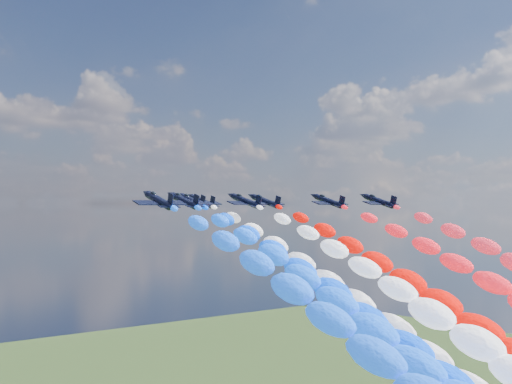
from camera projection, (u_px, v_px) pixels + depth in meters
jet_0 at (159, 200)px, 124.46m from camera, size 10.33×13.75×6.13m
jet_1 at (184, 201)px, 140.84m from camera, size 9.91×13.45×6.13m
trail_1 at (397, 368)px, 95.76m from camera, size 7.05×109.72×51.73m
jet_2 at (192, 201)px, 152.72m from camera, size 9.87×13.42×6.13m
trail_2 at (385, 350)px, 107.64m from camera, size 7.05×109.72×51.73m
jet_3 at (245, 201)px, 156.07m from camera, size 10.40×13.80×6.13m
trail_3 at (454, 345)px, 110.99m from camera, size 7.05×109.72×51.73m
jet_4 at (202, 201)px, 168.56m from camera, size 9.98×13.49×6.13m
trail_4 at (374, 331)px, 123.48m from camera, size 7.05×109.72×51.73m
jet_5 at (265, 201)px, 168.31m from camera, size 10.48×13.85×6.13m
trail_5 at (461, 331)px, 123.24m from camera, size 7.05×109.72×51.73m
jet_6 at (329, 201)px, 165.34m from camera, size 9.73×13.32×6.13m
jet_7 at (379, 201)px, 164.46m from camera, size 10.07×13.56×6.13m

